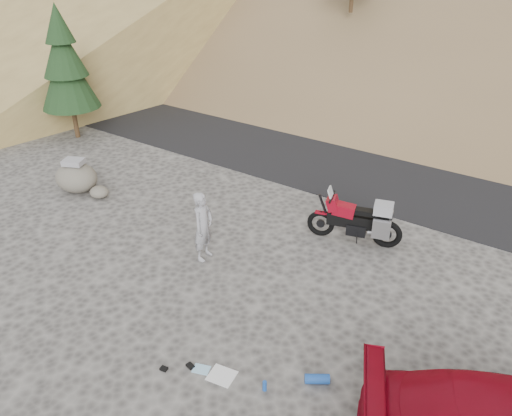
{
  "coord_description": "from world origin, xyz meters",
  "views": [
    {
      "loc": [
        5.65,
        -6.9,
        7.12
      ],
      "look_at": [
        -0.72,
        2.23,
        1.0
      ],
      "focal_mm": 35.0,
      "sensor_mm": 36.0,
      "label": 1
    }
  ],
  "objects": [
    {
      "name": "gear_glove_a",
      "position": [
        0.77,
        -2.06,
        0.02
      ],
      "size": [
        0.17,
        0.14,
        0.04
      ],
      "primitive_type": "cube",
      "rotation": [
        0.0,
        0.0,
        -0.23
      ],
      "color": "black",
      "rests_on": "ground"
    },
    {
      "name": "gear_glove_b",
      "position": [
        0.41,
        -2.4,
        0.02
      ],
      "size": [
        0.15,
        0.12,
        0.04
      ],
      "primitive_type": "cube",
      "rotation": [
        0.0,
        0.0,
        0.18
      ],
      "color": "black",
      "rests_on": "ground"
    },
    {
      "name": "gear_white_cloth",
      "position": [
        1.4,
        -1.9,
        0.01
      ],
      "size": [
        0.54,
        0.5,
        0.02
      ],
      "primitive_type": "cube",
      "rotation": [
        0.0,
        0.0,
        0.17
      ],
      "color": "white",
      "rests_on": "ground"
    },
    {
      "name": "motorcycle",
      "position": [
        1.47,
        3.74,
        0.63
      ],
      "size": [
        2.42,
        1.12,
        1.48
      ],
      "rotation": [
        0.0,
        0.0,
        0.29
      ],
      "color": "black",
      "rests_on": "ground"
    },
    {
      "name": "gear_blue_mat",
      "position": [
        2.9,
        -1.03,
        0.09
      ],
      "size": [
        0.47,
        0.4,
        0.18
      ],
      "primitive_type": "cylinder",
      "rotation": [
        0.0,
        1.57,
        0.59
      ],
      "color": "#1B4BA5",
      "rests_on": "ground"
    },
    {
      "name": "gear_blue_cloth",
      "position": [
        0.98,
        -1.99,
        0.01
      ],
      "size": [
        0.37,
        0.32,
        0.01
      ],
      "primitive_type": "cube",
      "rotation": [
        0.0,
        0.0,
        0.34
      ],
      "color": "#97CBEA",
      "rests_on": "ground"
    },
    {
      "name": "boulder",
      "position": [
        -7.03,
        1.46,
        0.47
      ],
      "size": [
        1.61,
        1.46,
        1.08
      ],
      "rotation": [
        0.0,
        0.0,
        0.22
      ],
      "color": "#514D45",
      "rests_on": "ground"
    },
    {
      "name": "road",
      "position": [
        0.0,
        9.0,
        0.0
      ],
      "size": [
        120.0,
        7.0,
        0.05
      ],
      "primitive_type": "cube",
      "color": "black",
      "rests_on": "ground"
    },
    {
      "name": "ground",
      "position": [
        0.0,
        0.0,
        0.0
      ],
      "size": [
        140.0,
        140.0,
        0.0
      ],
      "primitive_type": "plane",
      "color": "#403E3B",
      "rests_on": "ground"
    },
    {
      "name": "conifer_verge",
      "position": [
        -11.0,
        4.5,
        2.89
      ],
      "size": [
        2.2,
        2.2,
        5.04
      ],
      "color": "#392814",
      "rests_on": "ground"
    },
    {
      "name": "gear_bottle",
      "position": [
        2.22,
        -1.72,
        0.1
      ],
      "size": [
        0.08,
        0.08,
        0.21
      ],
      "primitive_type": "cylinder",
      "rotation": [
        0.0,
        0.0,
        -0.12
      ],
      "color": "#1B4BA5",
      "rests_on": "ground"
    },
    {
      "name": "small_rock",
      "position": [
        -6.11,
        1.53,
        0.18
      ],
      "size": [
        0.61,
        0.55,
        0.36
      ],
      "rotation": [
        0.0,
        0.0,
        0.02
      ],
      "color": "#514D45",
      "rests_on": "ground"
    },
    {
      "name": "man",
      "position": [
        -1.35,
        0.89,
        0.0
      ],
      "size": [
        0.53,
        0.72,
        1.81
      ],
      "primitive_type": "imported",
      "rotation": [
        0.0,
        0.0,
        1.73
      ],
      "color": "#939398",
      "rests_on": "ground"
    }
  ]
}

